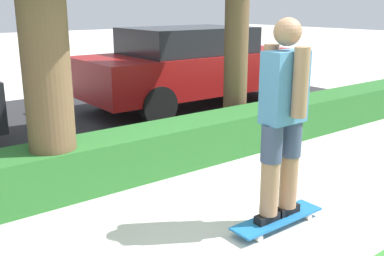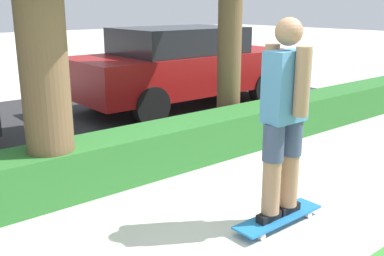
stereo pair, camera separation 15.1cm
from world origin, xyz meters
The scene contains 6 objects.
ground_plane centered at (0.00, 0.00, 0.00)m, with size 60.00×60.00×0.00m, color beige.
street_asphalt centered at (0.00, 4.20, 0.00)m, with size 12.89×5.00×0.01m.
hedge_row centered at (0.00, 1.60, 0.26)m, with size 12.89×0.60×0.52m.
skateboard centered at (0.55, -0.20, 0.07)m, with size 0.93×0.24×0.08m.
skater_person centered at (0.55, -0.20, 0.99)m, with size 0.50×0.44×1.70m.
parked_car_middle centered at (2.92, 4.12, 0.78)m, with size 4.33×1.83×1.48m.
Camera 2 is at (-2.34, -2.49, 1.88)m, focal length 42.00 mm.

